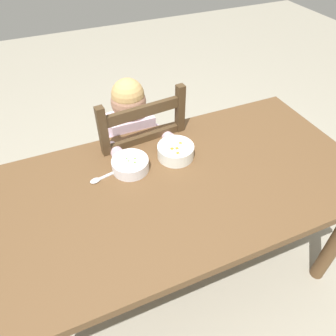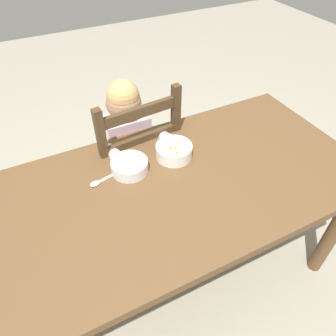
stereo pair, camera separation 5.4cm
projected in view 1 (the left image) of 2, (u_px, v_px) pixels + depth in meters
name	position (u px, v px, depth m)	size (l,w,h in m)	color
ground_plane	(175.00, 271.00, 1.78)	(8.00, 8.00, 0.00)	gray
dining_table	(177.00, 198.00, 1.36)	(1.60, 0.80, 0.72)	brown
dining_chair	(136.00, 164.00, 1.76)	(0.46, 0.46, 0.96)	#47341F
child_figure	(134.00, 140.00, 1.63)	(0.32, 0.31, 0.96)	silver
bowl_of_peas	(130.00, 164.00, 1.33)	(0.16, 0.16, 0.05)	white
bowl_of_carrots	(176.00, 151.00, 1.39)	(0.16, 0.16, 0.06)	white
spoon	(100.00, 179.00, 1.30)	(0.14, 0.05, 0.01)	silver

